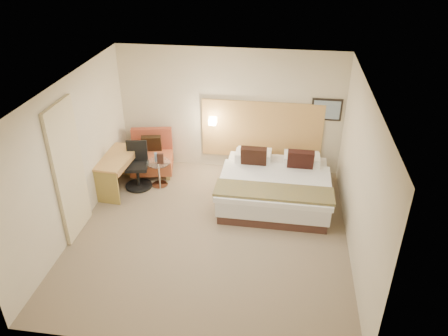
# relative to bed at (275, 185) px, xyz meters

# --- Properties ---
(floor) EXTENTS (4.80, 5.00, 0.02)m
(floor) POSITION_rel_bed_xyz_m (-1.07, -1.25, -0.35)
(floor) COLOR #786650
(floor) RESTS_ON ground
(ceiling) EXTENTS (4.80, 5.00, 0.02)m
(ceiling) POSITION_rel_bed_xyz_m (-1.07, -1.25, 2.37)
(ceiling) COLOR white
(ceiling) RESTS_ON floor
(wall_back) EXTENTS (4.80, 0.02, 2.70)m
(wall_back) POSITION_rel_bed_xyz_m (-1.07, 1.26, 1.01)
(wall_back) COLOR beige
(wall_back) RESTS_ON floor
(wall_front) EXTENTS (4.80, 0.02, 2.70)m
(wall_front) POSITION_rel_bed_xyz_m (-1.07, -3.76, 1.01)
(wall_front) COLOR beige
(wall_front) RESTS_ON floor
(wall_left) EXTENTS (0.02, 5.00, 2.70)m
(wall_left) POSITION_rel_bed_xyz_m (-3.48, -1.25, 1.01)
(wall_left) COLOR beige
(wall_left) RESTS_ON floor
(wall_right) EXTENTS (0.02, 5.00, 2.70)m
(wall_right) POSITION_rel_bed_xyz_m (1.34, -1.25, 1.01)
(wall_right) COLOR beige
(wall_right) RESTS_ON floor
(headboard_panel) EXTENTS (2.60, 0.04, 1.30)m
(headboard_panel) POSITION_rel_bed_xyz_m (-0.37, 1.22, 0.61)
(headboard_panel) COLOR tan
(headboard_panel) RESTS_ON wall_back
(art_frame) EXTENTS (0.62, 0.03, 0.47)m
(art_frame) POSITION_rel_bed_xyz_m (0.95, 1.23, 1.16)
(art_frame) COLOR black
(art_frame) RESTS_ON wall_back
(art_canvas) EXTENTS (0.54, 0.01, 0.39)m
(art_canvas) POSITION_rel_bed_xyz_m (0.95, 1.21, 1.16)
(art_canvas) COLOR #768EA3
(art_canvas) RESTS_ON wall_back
(lamp_arm) EXTENTS (0.02, 0.12, 0.02)m
(lamp_arm) POSITION_rel_bed_xyz_m (-1.42, 1.17, 0.81)
(lamp_arm) COLOR silver
(lamp_arm) RESTS_ON wall_back
(lamp_shade) EXTENTS (0.15, 0.15, 0.15)m
(lamp_shade) POSITION_rel_bed_xyz_m (-1.42, 1.11, 0.81)
(lamp_shade) COLOR #F9E7C2
(lamp_shade) RESTS_ON wall_back
(curtain) EXTENTS (0.06, 0.90, 2.42)m
(curtain) POSITION_rel_bed_xyz_m (-3.43, -1.50, 0.88)
(curtain) COLOR beige
(curtain) RESTS_ON wall_left
(bottle_a) EXTENTS (0.07, 0.07, 0.20)m
(bottle_a) POSITION_rel_bed_xyz_m (-2.47, 0.22, 0.32)
(bottle_a) COLOR #7797B9
(bottle_a) RESTS_ON side_table
(menu_folder) EXTENTS (0.14, 0.07, 0.22)m
(menu_folder) POSITION_rel_bed_xyz_m (-2.35, 0.16, 0.33)
(menu_folder) COLOR #371D16
(menu_folder) RESTS_ON side_table
(bed) EXTENTS (2.16, 2.07, 1.03)m
(bed) POSITION_rel_bed_xyz_m (0.00, 0.00, 0.00)
(bed) COLOR #412720
(bed) RESTS_ON floor
(lounge_chair) EXTENTS (1.02, 0.94, 0.94)m
(lounge_chair) POSITION_rel_bed_xyz_m (-2.73, 0.76, 0.04)
(lounge_chair) COLOR #9E694A
(lounge_chair) RESTS_ON floor
(side_table) EXTENTS (0.57, 0.57, 0.56)m
(side_table) POSITION_rel_bed_xyz_m (-2.42, 0.20, -0.02)
(side_table) COLOR silver
(side_table) RESTS_ON floor
(desk) EXTENTS (0.63, 1.25, 0.76)m
(desk) POSITION_rel_bed_xyz_m (-3.19, -0.04, 0.26)
(desk) COLOR tan
(desk) RESTS_ON floor
(desk_chair) EXTENTS (0.64, 0.64, 0.97)m
(desk_chair) POSITION_rel_bed_xyz_m (-2.85, 0.12, 0.07)
(desk_chair) COLOR black
(desk_chair) RESTS_ON floor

